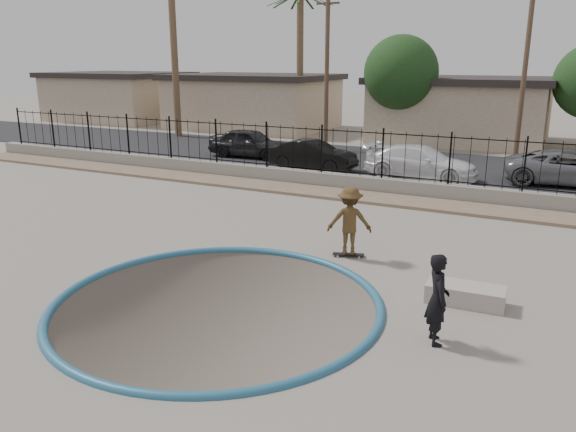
% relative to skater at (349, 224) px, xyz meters
% --- Properties ---
extents(ground, '(120.00, 120.00, 2.20)m').
position_rel_skater_xyz_m(ground, '(-1.44, 9.00, -1.99)').
color(ground, slate).
rests_on(ground, ground).
extents(bowl_pit, '(6.84, 6.84, 1.80)m').
position_rel_skater_xyz_m(bowl_pit, '(-1.44, -4.00, -0.89)').
color(bowl_pit, '#52483F').
rests_on(bowl_pit, ground).
extents(coping_ring, '(7.04, 7.04, 0.20)m').
position_rel_skater_xyz_m(coping_ring, '(-1.44, -4.00, -0.89)').
color(coping_ring, '#255C7A').
rests_on(coping_ring, ground).
extents(rock_strip, '(42.00, 1.60, 0.11)m').
position_rel_skater_xyz_m(rock_strip, '(-1.44, 6.20, -0.83)').
color(rock_strip, '#927B60').
rests_on(rock_strip, ground).
extents(retaining_wall, '(42.00, 0.45, 0.60)m').
position_rel_skater_xyz_m(retaining_wall, '(-1.44, 7.30, -0.59)').
color(retaining_wall, gray).
rests_on(retaining_wall, ground).
extents(fence, '(40.00, 0.04, 1.80)m').
position_rel_skater_xyz_m(fence, '(-1.44, 7.30, 0.61)').
color(fence, black).
rests_on(fence, retaining_wall).
extents(street, '(90.00, 8.00, 0.04)m').
position_rel_skater_xyz_m(street, '(-1.44, 14.00, -0.87)').
color(street, black).
rests_on(street, ground).
extents(house_west_far, '(10.60, 8.60, 3.90)m').
position_rel_skater_xyz_m(house_west_far, '(-29.44, 23.50, 1.09)').
color(house_west_far, tan).
rests_on(house_west_far, ground).
extents(house_west, '(11.60, 8.60, 3.90)m').
position_rel_skater_xyz_m(house_west, '(-16.44, 23.50, 1.09)').
color(house_west, tan).
rests_on(house_west, ground).
extents(house_center, '(10.60, 8.60, 3.90)m').
position_rel_skater_xyz_m(house_center, '(-1.44, 23.50, 1.09)').
color(house_center, tan).
rests_on(house_center, ground).
extents(palm_left, '(2.30, 2.30, 11.30)m').
position_rel_skater_xyz_m(palm_left, '(-18.44, 17.00, 7.07)').
color(palm_left, brown).
rests_on(palm_left, ground).
extents(palm_mid, '(2.30, 2.30, 9.30)m').
position_rel_skater_xyz_m(palm_mid, '(-11.44, 21.00, 5.80)').
color(palm_mid, brown).
rests_on(palm_mid, ground).
extents(utility_pole_left, '(1.70, 0.24, 9.00)m').
position_rel_skater_xyz_m(utility_pole_left, '(-7.44, 16.00, 3.82)').
color(utility_pole_left, '#473323').
rests_on(utility_pole_left, ground).
extents(utility_pole_mid, '(1.70, 0.24, 9.50)m').
position_rel_skater_xyz_m(utility_pole_mid, '(2.56, 16.00, 4.07)').
color(utility_pole_mid, '#473323').
rests_on(utility_pole_mid, ground).
extents(street_tree_left, '(4.32, 4.32, 6.36)m').
position_rel_skater_xyz_m(street_tree_left, '(-4.44, 20.00, 3.30)').
color(street_tree_left, '#473323').
rests_on(street_tree_left, ground).
extents(skater, '(1.30, 1.01, 1.77)m').
position_rel_skater_xyz_m(skater, '(0.00, 0.00, 0.00)').
color(skater, brown).
rests_on(skater, ground).
extents(skateboard, '(0.85, 0.46, 0.07)m').
position_rel_skater_xyz_m(skateboard, '(-0.00, -0.00, -0.83)').
color(skateboard, black).
rests_on(skateboard, ground).
extents(videographer, '(0.64, 0.74, 1.70)m').
position_rel_skater_xyz_m(videographer, '(3.04, -3.61, -0.03)').
color(videographer, black).
rests_on(videographer, ground).
extents(concrete_ledge, '(1.63, 0.78, 0.40)m').
position_rel_skater_xyz_m(concrete_ledge, '(3.24, -1.63, -0.69)').
color(concrete_ledge, '#A1968F').
rests_on(concrete_ledge, ground).
extents(car_a, '(4.39, 1.87, 1.48)m').
position_rel_skater_xyz_m(car_a, '(-10.01, 12.00, -0.11)').
color(car_a, black).
rests_on(car_a, street).
extents(car_b, '(4.06, 1.42, 1.34)m').
position_rel_skater_xyz_m(car_b, '(-5.71, 10.40, -0.18)').
color(car_b, black).
rests_on(car_b, street).
extents(car_c, '(4.93, 2.31, 1.39)m').
position_rel_skater_xyz_m(car_c, '(-0.73, 10.57, -0.15)').
color(car_c, white).
rests_on(car_c, street).
extents(car_d, '(5.14, 2.74, 1.37)m').
position_rel_skater_xyz_m(car_d, '(4.95, 12.00, -0.16)').
color(car_d, gray).
rests_on(car_d, street).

